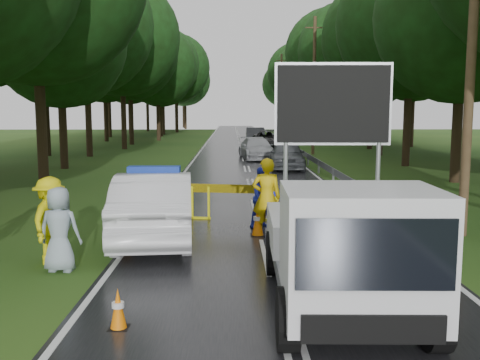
{
  "coord_description": "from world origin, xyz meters",
  "views": [
    {
      "loc": [
        -0.86,
        -11.67,
        3.28
      ],
      "look_at": [
        -0.62,
        3.41,
        1.3
      ],
      "focal_mm": 40.0,
      "sensor_mm": 36.0,
      "label": 1
    }
  ],
  "objects_px": {
    "barrier": "(234,193)",
    "civilian": "(264,198)",
    "queue_car_fourth": "(255,136)",
    "police_sedan": "(155,207)",
    "queue_car_second": "(257,149)",
    "officer": "(266,197)",
    "queue_car_third": "(269,140)",
    "work_truck": "(343,246)",
    "queue_car_first": "(287,155)"
  },
  "relations": [
    {
      "from": "police_sedan",
      "to": "queue_car_first",
      "type": "height_order",
      "value": "police_sedan"
    },
    {
      "from": "queue_car_second",
      "to": "barrier",
      "type": "bearing_deg",
      "value": -101.81
    },
    {
      "from": "civilian",
      "to": "queue_car_third",
      "type": "relative_size",
      "value": 0.29
    },
    {
      "from": "officer",
      "to": "civilian",
      "type": "distance_m",
      "value": 1.01
    },
    {
      "from": "police_sedan",
      "to": "queue_car_second",
      "type": "height_order",
      "value": "police_sedan"
    },
    {
      "from": "queue_car_second",
      "to": "queue_car_third",
      "type": "height_order",
      "value": "queue_car_third"
    },
    {
      "from": "barrier",
      "to": "officer",
      "type": "height_order",
      "value": "officer"
    },
    {
      "from": "officer",
      "to": "queue_car_fourth",
      "type": "relative_size",
      "value": 0.42
    },
    {
      "from": "work_truck",
      "to": "queue_car_third",
      "type": "distance_m",
      "value": 35.17
    },
    {
      "from": "officer",
      "to": "queue_car_third",
      "type": "xyz_separation_m",
      "value": [
        2.19,
        29.85,
        -0.21
      ]
    },
    {
      "from": "barrier",
      "to": "civilian",
      "type": "distance_m",
      "value": 1.3
    },
    {
      "from": "civilian",
      "to": "queue_car_first",
      "type": "bearing_deg",
      "value": 56.59
    },
    {
      "from": "barrier",
      "to": "officer",
      "type": "distance_m",
      "value": 2.18
    },
    {
      "from": "civilian",
      "to": "queue_car_second",
      "type": "height_order",
      "value": "civilian"
    },
    {
      "from": "police_sedan",
      "to": "queue_car_second",
      "type": "bearing_deg",
      "value": -104.1
    },
    {
      "from": "police_sedan",
      "to": "queue_car_second",
      "type": "xyz_separation_m",
      "value": [
        3.63,
        22.44,
        -0.15
      ]
    },
    {
      "from": "queue_car_third",
      "to": "barrier",
      "type": "bearing_deg",
      "value": -94.61
    },
    {
      "from": "civilian",
      "to": "queue_car_third",
      "type": "xyz_separation_m",
      "value": [
        2.2,
        28.85,
        -0.04
      ]
    },
    {
      "from": "queue_car_second",
      "to": "queue_car_fourth",
      "type": "xyz_separation_m",
      "value": [
        0.57,
        15.2,
        0.09
      ]
    },
    {
      "from": "work_truck",
      "to": "barrier",
      "type": "bearing_deg",
      "value": 104.8
    },
    {
      "from": "work_truck",
      "to": "queue_car_third",
      "type": "bearing_deg",
      "value": 89.27
    },
    {
      "from": "civilian",
      "to": "work_truck",
      "type": "bearing_deg",
      "value": -106.91
    },
    {
      "from": "queue_car_second",
      "to": "police_sedan",
      "type": "bearing_deg",
      "value": -106.35
    },
    {
      "from": "officer",
      "to": "queue_car_third",
      "type": "distance_m",
      "value": 29.93
    },
    {
      "from": "barrier",
      "to": "queue_car_fourth",
      "type": "height_order",
      "value": "queue_car_fourth"
    },
    {
      "from": "civilian",
      "to": "queue_car_second",
      "type": "relative_size",
      "value": 0.35
    },
    {
      "from": "barrier",
      "to": "civilian",
      "type": "bearing_deg",
      "value": -41.11
    },
    {
      "from": "police_sedan",
      "to": "queue_car_fourth",
      "type": "distance_m",
      "value": 37.87
    },
    {
      "from": "officer",
      "to": "queue_car_third",
      "type": "bearing_deg",
      "value": -91.71
    },
    {
      "from": "queue_car_first",
      "to": "queue_car_second",
      "type": "height_order",
      "value": "queue_car_first"
    },
    {
      "from": "queue_car_first",
      "to": "queue_car_second",
      "type": "distance_m",
      "value": 6.16
    },
    {
      "from": "police_sedan",
      "to": "queue_car_fourth",
      "type": "height_order",
      "value": "police_sedan"
    },
    {
      "from": "queue_car_second",
      "to": "civilian",
      "type": "bearing_deg",
      "value": -99.33
    },
    {
      "from": "barrier",
      "to": "queue_car_second",
      "type": "bearing_deg",
      "value": 94.37
    },
    {
      "from": "work_truck",
      "to": "officer",
      "type": "bearing_deg",
      "value": 101.02
    },
    {
      "from": "work_truck",
      "to": "queue_car_first",
      "type": "height_order",
      "value": "work_truck"
    },
    {
      "from": "work_truck",
      "to": "civilian",
      "type": "bearing_deg",
      "value": 99.56
    },
    {
      "from": "work_truck",
      "to": "officer",
      "type": "height_order",
      "value": "work_truck"
    },
    {
      "from": "barrier",
      "to": "queue_car_fourth",
      "type": "bearing_deg",
      "value": 95.44
    },
    {
      "from": "work_truck",
      "to": "queue_car_second",
      "type": "bearing_deg",
      "value": 91.61
    },
    {
      "from": "civilian",
      "to": "queue_car_third",
      "type": "bearing_deg",
      "value": 60.55
    },
    {
      "from": "work_truck",
      "to": "civilian",
      "type": "xyz_separation_m",
      "value": [
        -0.91,
        6.29,
        -0.25
      ]
    },
    {
      "from": "work_truck",
      "to": "barrier",
      "type": "distance_m",
      "value": 7.5
    },
    {
      "from": "work_truck",
      "to": "queue_car_first",
      "type": "distance_m",
      "value": 21.37
    },
    {
      "from": "officer",
      "to": "queue_car_second",
      "type": "relative_size",
      "value": 0.42
    },
    {
      "from": "queue_car_second",
      "to": "queue_car_third",
      "type": "distance_m",
      "value": 7.94
    },
    {
      "from": "officer",
      "to": "civilian",
      "type": "height_order",
      "value": "officer"
    },
    {
      "from": "police_sedan",
      "to": "officer",
      "type": "bearing_deg",
      "value": -177.03
    },
    {
      "from": "barrier",
      "to": "queue_car_fourth",
      "type": "xyz_separation_m",
      "value": [
        2.2,
        35.24,
        -0.01
      ]
    },
    {
      "from": "queue_car_second",
      "to": "queue_car_fourth",
      "type": "bearing_deg",
      "value": 80.67
    }
  ]
}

